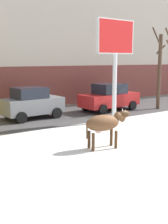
# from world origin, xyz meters

# --- Properties ---
(ground_plane) EXTENTS (120.00, 120.00, 0.00)m
(ground_plane) POSITION_xyz_m (0.00, 0.00, 0.00)
(ground_plane) COLOR silver
(road_strip) EXTENTS (60.00, 5.60, 0.01)m
(road_strip) POSITION_xyz_m (0.00, 7.20, 0.00)
(road_strip) COLOR #423F3F
(road_strip) RESTS_ON ground
(building_facade) EXTENTS (44.00, 6.10, 13.00)m
(building_facade) POSITION_xyz_m (0.00, 12.70, 6.48)
(building_facade) COLOR #A39989
(building_facade) RESTS_ON ground
(cow_brown) EXTENTS (1.94, 0.87, 1.54)m
(cow_brown) POSITION_xyz_m (-0.91, 0.26, 0.99)
(cow_brown) COLOR brown
(cow_brown) RESTS_ON ground
(billboard) EXTENTS (2.53, 0.31, 5.56)m
(billboard) POSITION_xyz_m (2.64, 3.84, 4.31)
(billboard) COLOR silver
(billboard) RESTS_ON ground
(car_grey_hatchback) EXTENTS (3.59, 2.09, 1.86)m
(car_grey_hatchback) POSITION_xyz_m (-0.80, 7.25, 0.93)
(car_grey_hatchback) COLOR slate
(car_grey_hatchback) RESTS_ON ground
(car_red_sedan) EXTENTS (4.30, 2.18, 1.84)m
(car_red_sedan) POSITION_xyz_m (4.75, 6.83, 0.91)
(car_red_sedan) COLOR red
(car_red_sedan) RESTS_ON ground
(pedestrian_near_billboard) EXTENTS (0.36, 0.24, 1.73)m
(pedestrian_near_billboard) POSITION_xyz_m (7.90, 10.50, 0.88)
(pedestrian_near_billboard) COLOR #282833
(pedestrian_near_billboard) RESTS_ON ground
(bare_tree_left_lot) EXTENTS (1.42, 1.43, 5.64)m
(bare_tree_left_lot) POSITION_xyz_m (8.03, 5.35, 2.92)
(bare_tree_left_lot) COLOR #4C3828
(bare_tree_left_lot) RESTS_ON ground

